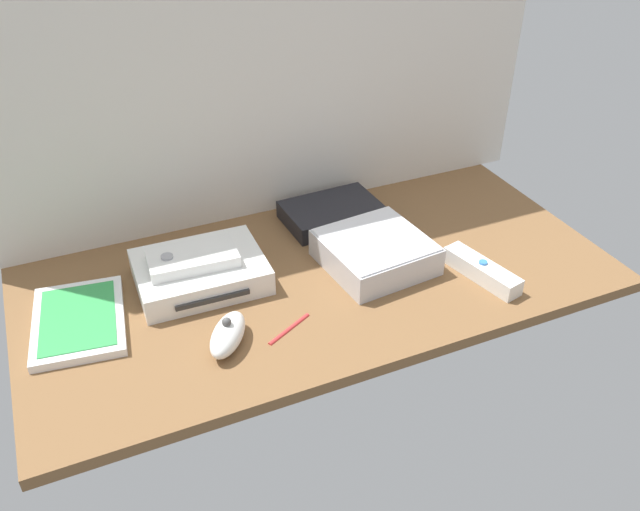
{
  "coord_description": "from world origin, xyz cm",
  "views": [
    {
      "loc": [
        -37.56,
        -84.99,
        67.27
      ],
      "look_at": [
        0.0,
        0.0,
        4.0
      ],
      "focal_mm": 37.58,
      "sensor_mm": 36.0,
      "label": 1
    }
  ],
  "objects_px": {
    "game_console": "(200,272)",
    "game_case": "(79,321)",
    "mini_computer": "(375,252)",
    "remote_wand": "(482,271)",
    "remote_classic_pad": "(192,258)",
    "remote_nunchuk": "(228,334)",
    "stylus_pen": "(289,328)",
    "network_router": "(332,213)"
  },
  "relations": [
    {
      "from": "remote_classic_pad",
      "to": "remote_wand",
      "type": "bearing_deg",
      "value": -17.95
    },
    {
      "from": "game_console",
      "to": "game_case",
      "type": "height_order",
      "value": "game_console"
    },
    {
      "from": "network_router",
      "to": "stylus_pen",
      "type": "xyz_separation_m",
      "value": [
        -0.19,
        -0.27,
        -0.01
      ]
    },
    {
      "from": "game_case",
      "to": "remote_classic_pad",
      "type": "xyz_separation_m",
      "value": [
        0.19,
        0.03,
        0.05
      ]
    },
    {
      "from": "remote_nunchuk",
      "to": "stylus_pen",
      "type": "relative_size",
      "value": 1.19
    },
    {
      "from": "game_console",
      "to": "remote_nunchuk",
      "type": "distance_m",
      "value": 0.17
    },
    {
      "from": "game_console",
      "to": "game_case",
      "type": "distance_m",
      "value": 0.21
    },
    {
      "from": "mini_computer",
      "to": "network_router",
      "type": "distance_m",
      "value": 0.17
    },
    {
      "from": "mini_computer",
      "to": "remote_classic_pad",
      "type": "relative_size",
      "value": 1.25
    },
    {
      "from": "network_router",
      "to": "mini_computer",
      "type": "bearing_deg",
      "value": -89.82
    },
    {
      "from": "mini_computer",
      "to": "remote_nunchuk",
      "type": "xyz_separation_m",
      "value": [
        -0.3,
        -0.1,
        -0.01
      ]
    },
    {
      "from": "remote_nunchuk",
      "to": "remote_classic_pad",
      "type": "distance_m",
      "value": 0.17
    },
    {
      "from": "network_router",
      "to": "remote_nunchuk",
      "type": "height_order",
      "value": "remote_nunchuk"
    },
    {
      "from": "game_console",
      "to": "remote_nunchuk",
      "type": "xyz_separation_m",
      "value": [
        -0.01,
        -0.17,
        -0.0
      ]
    },
    {
      "from": "network_router",
      "to": "remote_wand",
      "type": "bearing_deg",
      "value": -63.1
    },
    {
      "from": "game_case",
      "to": "remote_classic_pad",
      "type": "relative_size",
      "value": 1.39
    },
    {
      "from": "mini_computer",
      "to": "remote_wand",
      "type": "relative_size",
      "value": 1.22
    },
    {
      "from": "remote_nunchuk",
      "to": "remote_classic_pad",
      "type": "relative_size",
      "value": 0.72
    },
    {
      "from": "remote_classic_pad",
      "to": "stylus_pen",
      "type": "height_order",
      "value": "remote_classic_pad"
    },
    {
      "from": "game_case",
      "to": "remote_classic_pad",
      "type": "distance_m",
      "value": 0.2
    },
    {
      "from": "remote_nunchuk",
      "to": "game_case",
      "type": "bearing_deg",
      "value": -179.62
    },
    {
      "from": "remote_wand",
      "to": "remote_nunchuk",
      "type": "distance_m",
      "value": 0.44
    },
    {
      "from": "remote_wand",
      "to": "remote_classic_pad",
      "type": "bearing_deg",
      "value": 145.8
    },
    {
      "from": "game_console",
      "to": "remote_wand",
      "type": "height_order",
      "value": "game_console"
    },
    {
      "from": "remote_wand",
      "to": "remote_nunchuk",
      "type": "relative_size",
      "value": 1.42
    },
    {
      "from": "remote_wand",
      "to": "remote_nunchuk",
      "type": "height_order",
      "value": "remote_nunchuk"
    },
    {
      "from": "mini_computer",
      "to": "remote_wand",
      "type": "xyz_separation_m",
      "value": [
        0.15,
        -0.11,
        -0.01
      ]
    },
    {
      "from": "remote_classic_pad",
      "to": "network_router",
      "type": "bearing_deg",
      "value": 21.78
    },
    {
      "from": "game_case",
      "to": "stylus_pen",
      "type": "xyz_separation_m",
      "value": [
        0.29,
        -0.14,
        -0.0
      ]
    },
    {
      "from": "game_case",
      "to": "remote_wand",
      "type": "bearing_deg",
      "value": -5.6
    },
    {
      "from": "remote_classic_pad",
      "to": "stylus_pen",
      "type": "xyz_separation_m",
      "value": [
        0.1,
        -0.17,
        -0.05
      ]
    },
    {
      "from": "mini_computer",
      "to": "game_console",
      "type": "bearing_deg",
      "value": 166.48
    },
    {
      "from": "game_console",
      "to": "game_case",
      "type": "xyz_separation_m",
      "value": [
        -0.2,
        -0.03,
        -0.01
      ]
    },
    {
      "from": "network_router",
      "to": "remote_classic_pad",
      "type": "distance_m",
      "value": 0.31
    },
    {
      "from": "remote_wand",
      "to": "game_console",
      "type": "bearing_deg",
      "value": 145.13
    },
    {
      "from": "mini_computer",
      "to": "remote_nunchuk",
      "type": "height_order",
      "value": "mini_computer"
    },
    {
      "from": "game_console",
      "to": "network_router",
      "type": "xyz_separation_m",
      "value": [
        0.29,
        0.1,
        -0.0
      ]
    },
    {
      "from": "game_case",
      "to": "network_router",
      "type": "xyz_separation_m",
      "value": [
        0.49,
        0.13,
        0.01
      ]
    },
    {
      "from": "stylus_pen",
      "to": "remote_nunchuk",
      "type": "bearing_deg",
      "value": 177.57
    },
    {
      "from": "remote_wand",
      "to": "remote_classic_pad",
      "type": "relative_size",
      "value": 1.02
    },
    {
      "from": "game_console",
      "to": "remote_nunchuk",
      "type": "height_order",
      "value": "remote_nunchuk"
    },
    {
      "from": "mini_computer",
      "to": "stylus_pen",
      "type": "height_order",
      "value": "mini_computer"
    }
  ]
}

